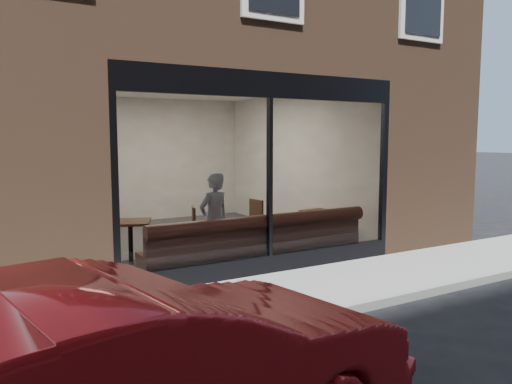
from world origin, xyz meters
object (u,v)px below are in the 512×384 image
banquette (257,254)px  cafe_chair_right (249,236)px  cafe_table_left (130,222)px  person (214,221)px  cafe_table_right (319,211)px  cafe_chair_left (184,246)px

banquette → cafe_chair_right: bearing=66.0°
cafe_chair_right → cafe_table_left: bearing=-3.4°
person → cafe_chair_right: bearing=-154.6°
person → cafe_table_left: bearing=-55.9°
cafe_table_left → cafe_chair_right: cafe_table_left is taller
cafe_table_right → cafe_chair_right: cafe_table_right is taller
cafe_chair_left → cafe_chair_right: (1.47, 0.22, 0.00)m
cafe_table_left → cafe_table_right: cafe_table_left is taller
cafe_table_right → cafe_chair_right: (-1.14, 0.77, -0.50)m
cafe_table_left → person: bearing=-40.3°
cafe_table_right → banquette: bearing=-159.9°
cafe_table_left → cafe_chair_right: size_ratio=1.56×
cafe_chair_right → banquette: bearing=59.2°
cafe_table_left → cafe_chair_left: cafe_table_left is taller
cafe_table_left → banquette: bearing=-35.7°
cafe_table_right → cafe_chair_left: 2.72m
banquette → person: (-0.64, 0.31, 0.59)m
person → cafe_chair_right: size_ratio=3.82×
cafe_table_left → cafe_table_right: 3.61m
person → banquette: bearing=138.4°
cafe_chair_left → person: bearing=120.9°
cafe_chair_left → cafe_chair_right: cafe_chair_right is taller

